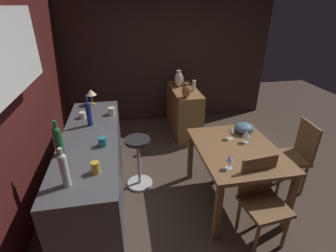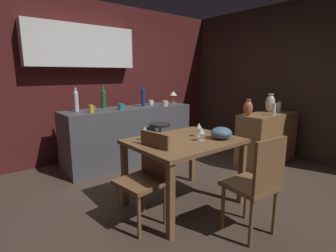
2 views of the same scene
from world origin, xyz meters
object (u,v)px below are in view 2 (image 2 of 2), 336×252
(cup_white, at_px, (151,102))
(counter_lamp, at_px, (173,94))
(chair_by_doorway, at_px, (257,183))
(wine_glass_right, at_px, (145,130))
(bar_stool, at_px, (160,144))
(cup_cream, at_px, (165,103))
(vase_ceramic_ivory, at_px, (270,103))
(wine_bottle_clear, at_px, (76,100))
(chair_near_window, at_px, (146,175))
(fruit_bowl, at_px, (221,133))
(sideboard_cabinet, at_px, (267,139))
(cup_mustard, at_px, (91,109))
(pillar_candle_short, at_px, (279,107))
(pillar_candle_tall, at_px, (274,109))
(wine_bottle_cobalt, at_px, (143,96))
(dining_table, at_px, (184,148))
(wine_bottle_green, at_px, (103,98))
(cup_teal, at_px, (121,107))
(wine_glass_center, at_px, (199,127))
(vase_copper, at_px, (248,108))

(cup_white, xyz_separation_m, counter_lamp, (0.45, -0.08, 0.13))
(chair_by_doorway, xyz_separation_m, wine_glass_right, (-0.43, 1.08, 0.34))
(bar_stool, height_order, cup_cream, cup_cream)
(vase_ceramic_ivory, bearing_deg, wine_bottle_clear, 150.40)
(chair_near_window, height_order, fruit_bowl, chair_near_window)
(sideboard_cabinet, relative_size, cup_mustard, 10.30)
(sideboard_cabinet, distance_m, pillar_candle_short, 0.56)
(sideboard_cabinet, bearing_deg, chair_near_window, -175.74)
(cup_white, bearing_deg, pillar_candle_tall, -59.29)
(fruit_bowl, relative_size, cup_cream, 1.77)
(chair_by_doorway, height_order, wine_bottle_cobalt, wine_bottle_cobalt)
(wine_bottle_clear, height_order, cup_cream, wine_bottle_clear)
(dining_table, relative_size, pillar_candle_tall, 5.55)
(cup_mustard, distance_m, cup_white, 1.21)
(wine_bottle_green, bearing_deg, chair_near_window, -104.27)
(wine_glass_right, height_order, vase_ceramic_ivory, vase_ceramic_ivory)
(fruit_bowl, xyz_separation_m, pillar_candle_tall, (1.48, 0.23, 0.11))
(wine_bottle_green, xyz_separation_m, wine_bottle_clear, (-0.48, -0.13, 0.00))
(fruit_bowl, height_order, vase_ceramic_ivory, vase_ceramic_ivory)
(wine_bottle_green, relative_size, pillar_candle_short, 1.93)
(counter_lamp, xyz_separation_m, vase_ceramic_ivory, (0.84, -1.43, -0.10))
(wine_bottle_cobalt, height_order, pillar_candle_short, wine_bottle_cobalt)
(sideboard_cabinet, bearing_deg, wine_bottle_green, 139.57)
(sideboard_cabinet, distance_m, fruit_bowl, 1.69)
(chair_by_doorway, relative_size, wine_bottle_clear, 2.70)
(dining_table, relative_size, vase_ceramic_ivory, 3.81)
(cup_mustard, xyz_separation_m, vase_ceramic_ivory, (2.48, -1.27, 0.01))
(cup_teal, bearing_deg, wine_glass_right, -107.89)
(wine_bottle_green, bearing_deg, dining_table, -88.47)
(cup_white, relative_size, counter_lamp, 0.53)
(bar_stool, relative_size, fruit_bowl, 3.01)
(cup_white, bearing_deg, cup_mustard, -168.56)
(wine_bottle_clear, relative_size, cup_teal, 2.87)
(sideboard_cabinet, bearing_deg, cup_cream, 131.90)
(wine_bottle_green, xyz_separation_m, cup_cream, (0.88, -0.46, -0.12))
(cup_cream, relative_size, pillar_candle_short, 0.71)
(fruit_bowl, bearing_deg, chair_near_window, 167.93)
(wine_bottle_green, height_order, counter_lamp, wine_bottle_green)
(chair_near_window, bearing_deg, cup_cream, 46.28)
(wine_glass_right, relative_size, wine_glass_center, 0.96)
(cup_white, height_order, pillar_candle_tall, pillar_candle_tall)
(chair_near_window, relative_size, counter_lamp, 4.06)
(wine_glass_center, bearing_deg, chair_near_window, -176.82)
(pillar_candle_short, bearing_deg, chair_by_doorway, -155.62)
(chair_near_window, xyz_separation_m, cup_white, (1.31, 1.77, 0.45))
(wine_bottle_green, relative_size, pillar_candle_tall, 1.75)
(cup_mustard, xyz_separation_m, counter_lamp, (1.64, 0.16, 0.11))
(counter_lamp, distance_m, vase_copper, 1.45)
(wine_glass_right, height_order, pillar_candle_tall, pillar_candle_tall)
(wine_bottle_green, bearing_deg, counter_lamp, -8.16)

